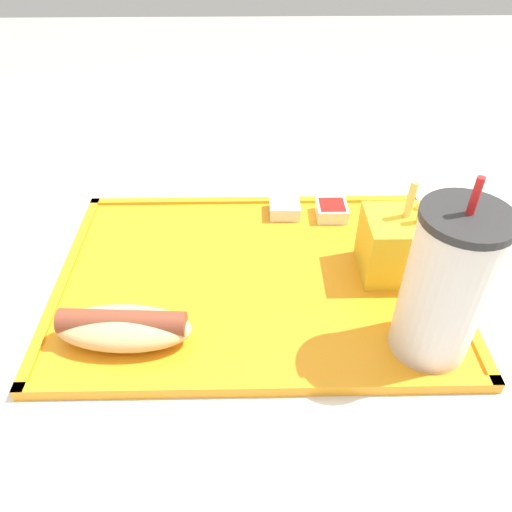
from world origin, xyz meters
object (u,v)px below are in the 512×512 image
at_px(hot_dog_far, 123,327).
at_px(sauce_cup_ketchup, 332,210).
at_px(fries_carton, 402,245).
at_px(sauce_cup_mayo, 285,207).
at_px(soda_cup, 445,286).

xyz_separation_m(hot_dog_far, sauce_cup_ketchup, (-0.25, -0.22, -0.01)).
distance_m(fries_carton, sauce_cup_mayo, 0.18).
relative_size(soda_cup, sauce_cup_mayo, 4.85).
height_order(fries_carton, sauce_cup_mayo, fries_carton).
bearing_deg(sauce_cup_ketchup, fries_carton, 119.55).
distance_m(hot_dog_far, fries_carton, 0.33).
height_order(hot_dog_far, sauce_cup_ketchup, hot_dog_far).
distance_m(fries_carton, sauce_cup_ketchup, 0.14).
bearing_deg(fries_carton, sauce_cup_mayo, -43.27).
bearing_deg(soda_cup, hot_dog_far, -1.95).
bearing_deg(soda_cup, sauce_cup_mayo, -60.85).
bearing_deg(sauce_cup_ketchup, sauce_cup_mayo, -6.77).
relative_size(hot_dog_far, sauce_cup_mayo, 3.48).
height_order(hot_dog_far, fries_carton, fries_carton).
distance_m(soda_cup, sauce_cup_mayo, 0.29).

